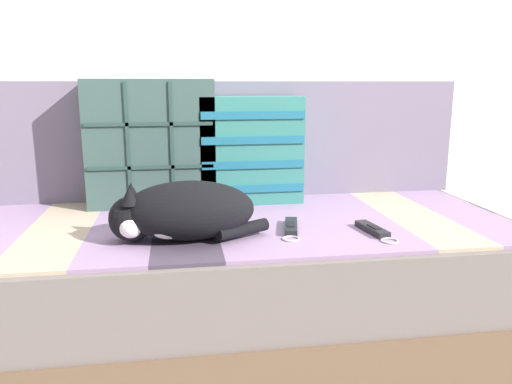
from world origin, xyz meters
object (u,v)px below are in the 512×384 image
(couch, at_px, (243,277))
(sleeping_cat, at_px, (180,212))
(game_remote_far, at_px, (373,230))
(throw_pillow_quilted, at_px, (151,144))
(game_remote_near, at_px, (291,227))
(throw_pillow_striped, at_px, (251,150))

(couch, xyz_separation_m, sleeping_cat, (-0.20, -0.20, 0.28))
(game_remote_far, bearing_deg, couch, 147.44)
(sleeping_cat, bearing_deg, game_remote_far, -2.68)
(throw_pillow_quilted, xyz_separation_m, game_remote_near, (0.41, -0.38, -0.21))
(couch, bearing_deg, game_remote_far, -32.56)
(throw_pillow_quilted, bearing_deg, throw_pillow_striped, -0.09)
(couch, distance_m, throw_pillow_striped, 0.45)
(sleeping_cat, height_order, game_remote_far, sleeping_cat)
(throw_pillow_quilted, distance_m, throw_pillow_striped, 0.35)
(couch, xyz_separation_m, throw_pillow_striped, (0.06, 0.22, 0.39))
(throw_pillow_quilted, bearing_deg, game_remote_near, -42.57)
(throw_pillow_striped, bearing_deg, couch, -105.29)
(game_remote_near, bearing_deg, sleeping_cat, -173.32)
(throw_pillow_quilted, xyz_separation_m, throw_pillow_striped, (0.35, -0.00, -0.03))
(sleeping_cat, bearing_deg, game_remote_near, 6.68)
(game_remote_far, bearing_deg, throw_pillow_striped, 123.62)
(game_remote_far, bearing_deg, throw_pillow_quilted, 145.44)
(throw_pillow_striped, distance_m, game_remote_far, 0.56)
(throw_pillow_striped, distance_m, game_remote_near, 0.42)
(game_remote_near, bearing_deg, game_remote_far, -15.45)
(couch, relative_size, game_remote_far, 9.17)
(throw_pillow_striped, height_order, game_remote_near, throw_pillow_striped)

